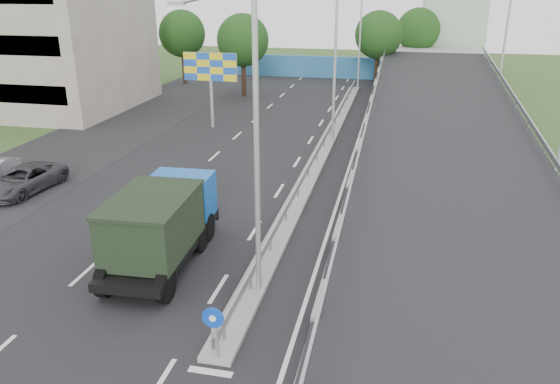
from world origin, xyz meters
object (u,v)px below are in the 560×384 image
(sign_bollard, at_px, (214,332))
(billboard, at_px, (210,71))
(lamp_post_near, at_px, (251,134))
(parked_car_c, at_px, (24,180))
(lamp_post_mid, at_px, (332,55))
(lamp_post_far, at_px, (359,30))
(church, at_px, (452,26))
(dump_truck, at_px, (162,222))

(sign_bollard, height_order, billboard, billboard)
(billboard, bearing_deg, lamp_post_near, -67.51)
(parked_car_c, bearing_deg, lamp_post_mid, 47.98)
(lamp_post_near, height_order, lamp_post_mid, same)
(sign_bollard, distance_m, lamp_post_mid, 24.30)
(lamp_post_far, bearing_deg, billboard, -116.84)
(lamp_post_far, distance_m, church, 17.15)
(dump_truck, bearing_deg, lamp_post_near, -23.74)
(church, bearing_deg, dump_truck, -104.88)
(lamp_post_near, distance_m, dump_truck, 5.97)
(lamp_post_mid, bearing_deg, dump_truck, -102.36)
(lamp_post_mid, distance_m, billboard, 9.47)
(lamp_post_near, height_order, church, church)
(sign_bollard, relative_size, church, 0.12)
(dump_truck, bearing_deg, parked_car_c, 149.08)
(sign_bollard, height_order, lamp_post_near, lamp_post_near)
(lamp_post_far, distance_m, parked_car_c, 36.26)
(lamp_post_mid, bearing_deg, church, 73.78)
(church, relative_size, parked_car_c, 2.86)
(lamp_post_near, relative_size, dump_truck, 1.43)
(sign_bollard, xyz_separation_m, dump_truck, (-3.93, 5.39, 0.66))
(lamp_post_mid, distance_m, parked_car_c, 19.93)
(lamp_post_near, height_order, billboard, lamp_post_near)
(parked_car_c, bearing_deg, sign_bollard, -31.77)
(lamp_post_far, xyz_separation_m, parked_car_c, (-14.27, -32.93, -5.14))
(lamp_post_mid, height_order, billboard, lamp_post_mid)
(sign_bollard, distance_m, church, 58.84)
(church, height_order, dump_truck, church)
(lamp_post_near, bearing_deg, dump_truck, 158.88)
(lamp_post_mid, height_order, parked_car_c, lamp_post_mid)
(billboard, distance_m, parked_car_c, 16.19)
(church, relative_size, dump_truck, 1.95)
(lamp_post_near, relative_size, parked_car_c, 2.09)
(sign_bollard, height_order, dump_truck, dump_truck)
(lamp_post_mid, height_order, lamp_post_far, same)
(sign_bollard, xyz_separation_m, lamp_post_near, (0.11, 3.83, 4.77))
(church, xyz_separation_m, parked_car_c, (-24.16, -46.93, -4.64))
(sign_bollard, height_order, lamp_post_far, lamp_post_far)
(lamp_post_near, height_order, dump_truck, lamp_post_near)
(lamp_post_mid, height_order, church, church)
(church, distance_m, dump_truck, 54.38)
(lamp_post_near, height_order, parked_car_c, lamp_post_near)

